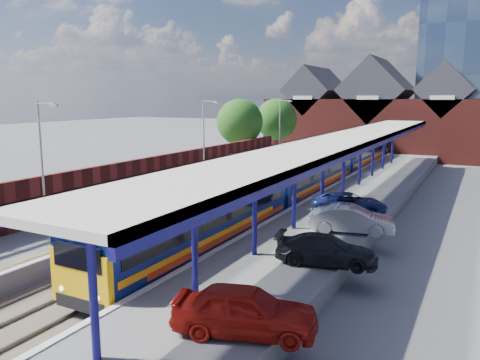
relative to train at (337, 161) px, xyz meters
The scene contains 23 objects.
ground 4.38m from the train, 112.91° to the right, with size 240.00×240.00×0.00m, color #5B5B5E.
ballast_bed 13.77m from the train, 96.30° to the right, with size 6.00×76.00×0.06m, color #473D33.
rails 13.76m from the train, 96.30° to the right, with size 4.51×76.00×0.14m.
left_platform 15.32m from the train, 117.33° to the right, with size 5.00×76.00×1.00m, color #565659.
right_platform 14.36m from the train, 71.58° to the right, with size 6.00×76.00×1.00m, color #565659.
coping_left 14.35m from the train, 108.94° to the right, with size 0.30×76.00×0.05m, color silver.
coping_right 13.68m from the train, 83.02° to the right, with size 0.30×76.00×0.05m, color silver.
yellow_line 14.56m from the train, 111.18° to the right, with size 0.14×76.00×0.01m, color yellow.
train is the anchor object (origin of this frame).
canopy 12.64m from the train, 70.99° to the right, with size 4.50×52.00×4.48m.
lamp_post_b 28.78m from the train, 105.92° to the right, with size 1.48×0.18×7.00m.
lamp_post_c 14.25m from the train, 124.26° to the right, with size 1.48×0.18×7.00m.
lamp_post_d 9.48m from the train, 150.38° to the left, with size 1.48×0.18×7.00m.
platform_sign 11.55m from the train, 124.26° to the right, with size 0.55×0.08×2.50m.
brick_wall 22.18m from the train, 115.63° to the right, with size 0.35×50.00×3.86m.
station_building 24.74m from the train, 93.49° to the left, with size 30.00×12.12×13.78m.
glass_tower 50.58m from the train, 79.63° to the left, with size 14.20×14.20×40.30m.
tree_near 12.50m from the train, 168.67° to the left, with size 5.20×5.20×8.10m.
tree_far 15.35m from the train, 136.27° to the left, with size 5.20×5.20×8.10m.
parked_car_red 32.96m from the train, 78.65° to the right, with size 1.80×4.48×1.53m, color #9B140C.
parked_car_silver 20.94m from the train, 71.73° to the right, with size 1.56×4.47×1.47m, color #B2B3B7.
parked_car_dark 26.15m from the train, 74.82° to the right, with size 1.80×4.42×1.28m, color black.
parked_car_blue 16.51m from the train, 71.23° to the right, with size 2.14×4.64×1.29m, color navy.
Camera 1 is at (14.08, -10.72, 8.17)m, focal length 35.00 mm.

